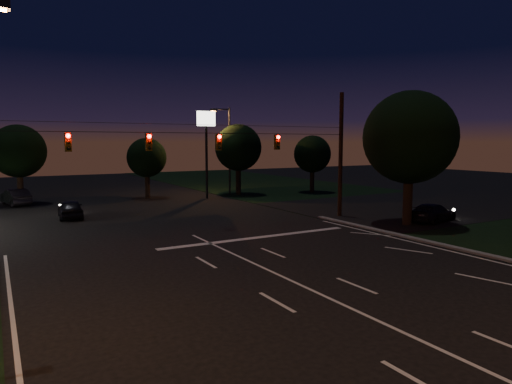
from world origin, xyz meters
TOP-DOWN VIEW (x-y plane):
  - ground at (0.00, 0.00)m, footprint 140.00×140.00m
  - cross_street_right at (20.00, 16.00)m, footprint 20.00×16.00m
  - stop_bar at (3.00, 11.50)m, footprint 12.00×0.50m
  - utility_pole_right at (12.00, 15.00)m, footprint 0.30×0.30m
  - signal_span at (-0.00, 14.96)m, footprint 24.00×0.40m
  - pole_sign_right at (8.00, 30.00)m, footprint 1.80×0.30m
  - street_light_right_far at (11.24, 32.00)m, footprint 2.20×0.35m
  - tree_right_near at (13.53, 10.17)m, footprint 6.00×6.00m
  - tree_far_b at (-7.98, 34.13)m, footprint 4.60×4.60m
  - tree_far_c at (3.02, 33.10)m, footprint 3.80×3.80m
  - tree_far_d at (12.02, 31.13)m, footprint 4.80×4.80m
  - tree_far_e at (20.02, 29.11)m, footprint 4.00×4.00m
  - car_oncoming_a at (-5.32, 24.03)m, footprint 1.90×4.08m
  - car_oncoming_b at (-8.41, 33.83)m, footprint 2.40×4.55m
  - car_cross at (16.00, 10.00)m, footprint 4.63×2.72m

SIDE VIEW (x-z plane):
  - ground at x=0.00m, z-range 0.00..0.00m
  - cross_street_right at x=20.00m, z-range -0.01..0.01m
  - utility_pole_right at x=12.00m, z-range -4.50..4.50m
  - stop_bar at x=3.00m, z-range 0.00..0.01m
  - car_cross at x=16.00m, z-range 0.00..1.26m
  - car_oncoming_a at x=-5.32m, z-range 0.00..1.35m
  - car_oncoming_b at x=-8.41m, z-range 0.00..1.43m
  - tree_far_c at x=3.02m, z-range 0.97..6.83m
  - tree_far_e at x=20.02m, z-range 1.03..7.20m
  - tree_far_b at x=-7.98m, z-range 1.12..8.10m
  - tree_far_d at x=12.02m, z-range 1.18..8.47m
  - street_light_right_far at x=11.24m, z-range 0.74..9.74m
  - signal_span at x=0.00m, z-range 4.72..6.28m
  - tree_right_near at x=13.53m, z-range 1.30..10.06m
  - pole_sign_right at x=8.00m, z-range 2.04..10.44m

